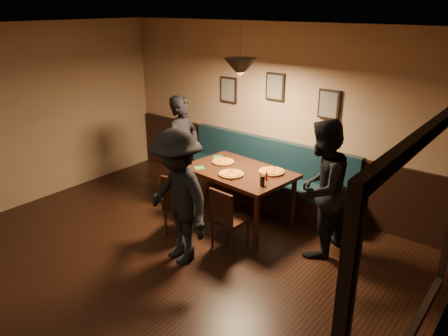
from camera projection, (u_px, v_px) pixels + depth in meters
name	position (u px, v px, depth m)	size (l,w,h in m)	color
floor	(100.00, 301.00, 4.76)	(7.00, 7.00, 0.00)	black
ceiling	(67.00, 34.00, 3.76)	(7.00, 7.00, 0.00)	silver
wall_back	(275.00, 115.00, 6.83)	(6.00, 6.00, 0.00)	#8C704F
wall_right	(396.00, 307.00, 2.53)	(7.00, 7.00, 0.00)	#8C704F
wainscot	(272.00, 169.00, 7.13)	(5.88, 0.06, 1.00)	black
booth_bench	(263.00, 174.00, 6.93)	(3.00, 0.60, 1.00)	#0F232D
window_frame	(417.00, 253.00, 2.88)	(0.06, 2.56, 1.86)	black
window_glass	(412.00, 252.00, 2.90)	(2.40, 2.40, 0.00)	black
picture_left	(229.00, 90.00, 7.22)	(0.32, 0.04, 0.42)	black
picture_center	(275.00, 87.00, 6.65)	(0.32, 0.04, 0.42)	black
picture_right	(329.00, 104.00, 6.18)	(0.32, 0.04, 0.42)	black
pendant_lamp	(240.00, 68.00, 5.71)	(0.44, 0.44, 0.25)	black
dining_table	(239.00, 196.00, 6.36)	(1.52, 0.98, 0.81)	black
chair_near_left	(182.00, 204.00, 6.01)	(0.40, 0.40, 0.91)	#32160E
chair_near_right	(230.00, 218.00, 5.64)	(0.38, 0.38, 0.87)	black
diner_left	(183.00, 151.00, 6.84)	(0.64, 0.42, 1.75)	black
diner_right	(321.00, 189.00, 5.41)	(0.86, 0.67, 1.77)	black
diner_front	(178.00, 197.00, 5.26)	(1.10, 0.63, 1.70)	black
pizza_a	(223.00, 162.00, 6.49)	(0.33, 0.33, 0.04)	#BF6424
pizza_b	(231.00, 174.00, 6.03)	(0.35, 0.35, 0.04)	#C77E25
pizza_c	(272.00, 171.00, 6.12)	(0.36, 0.36, 0.04)	#BE8023
soda_glass	(262.00, 181.00, 5.67)	(0.06, 0.06, 0.14)	black
tabasco_bottle	(267.00, 176.00, 5.84)	(0.03, 0.03, 0.13)	#A40519
napkin_a	(218.00, 157.00, 6.73)	(0.14, 0.14, 0.01)	#1E7027
napkin_b	(199.00, 168.00, 6.30)	(0.13, 0.13, 0.01)	#1F7520
cutlery_set	(224.00, 178.00, 5.93)	(0.02, 0.19, 0.00)	silver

